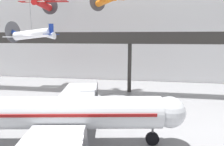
# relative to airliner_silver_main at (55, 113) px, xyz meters

# --- Properties ---
(hangar_back_wall) EXTENTS (140.00, 3.00, 25.50)m
(hangar_back_wall) POSITION_rel_airliner_silver_main_xyz_m (5.60, 31.78, 9.42)
(hangar_back_wall) COLOR white
(hangar_back_wall) RESTS_ON ground
(mezzanine_walkway) EXTENTS (110.00, 3.20, 11.20)m
(mezzanine_walkway) POSITION_rel_airliner_silver_main_xyz_m (5.60, 19.27, 6.16)
(mezzanine_walkway) COLOR #2D2B28
(mezzanine_walkway) RESTS_ON ground
(airliner_silver_main) EXTENTS (25.14, 28.88, 9.19)m
(airliner_silver_main) POSITION_rel_airliner_silver_main_xyz_m (0.00, 0.00, 0.00)
(airliner_silver_main) COLOR #B7BABF
(airliner_silver_main) RESTS_ON ground
(suspended_plane_white_twin) EXTENTS (5.41, 6.63, 11.23)m
(suspended_plane_white_twin) POSITION_rel_airliner_silver_main_xyz_m (-3.82, 3.51, 7.36)
(suspended_plane_white_twin) COLOR silver
(suspended_plane_orange_highwing) EXTENTS (8.08, 7.51, 6.03)m
(suspended_plane_orange_highwing) POSITION_rel_airliner_silver_main_xyz_m (1.14, 19.43, 13.40)
(suspended_plane_orange_highwing) COLOR orange
(suspended_plane_red_highwing) EXTENTS (9.90, 8.07, 6.11)m
(suspended_plane_red_highwing) POSITION_rel_airliner_silver_main_xyz_m (-11.80, 21.78, 13.38)
(suspended_plane_red_highwing) COLOR red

